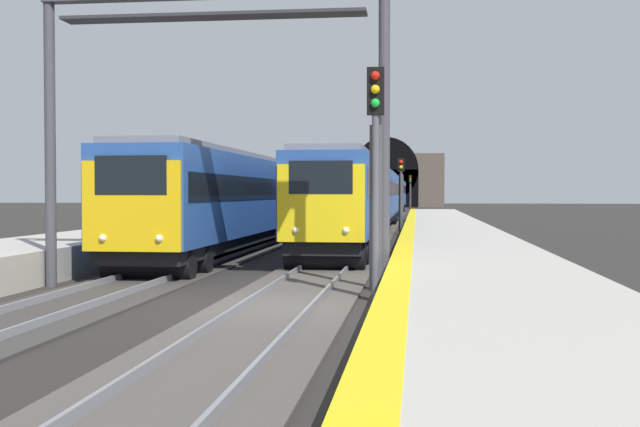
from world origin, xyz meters
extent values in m
plane|color=#282623|center=(0.00, 0.00, 0.00)|extent=(320.00, 320.00, 0.00)
cube|color=#ADA89E|center=(0.00, -4.18, 0.46)|extent=(112.00, 3.94, 0.93)
cube|color=yellow|center=(0.00, -2.47, 0.93)|extent=(112.00, 0.50, 0.01)
cube|color=#4C4742|center=(0.00, 0.00, 0.03)|extent=(160.00, 2.96, 0.06)
cube|color=gray|center=(0.00, 0.72, 0.14)|extent=(160.00, 0.07, 0.15)
cube|color=gray|center=(0.00, -0.72, 0.14)|extent=(160.00, 0.07, 0.15)
cube|color=#383533|center=(0.00, 4.55, 0.03)|extent=(160.00, 2.97, 0.06)
cube|color=gray|center=(0.00, 5.27, 0.14)|extent=(160.00, 0.07, 0.15)
cube|color=gray|center=(0.00, 3.83, 0.14)|extent=(160.00, 0.07, 0.15)
cube|color=#264C99|center=(16.66, 0.00, 2.33)|extent=(19.06, 2.76, 2.75)
cube|color=black|center=(16.66, 0.00, 2.76)|extent=(18.30, 2.79, 0.91)
cube|color=slate|center=(16.66, 0.00, 3.81)|extent=(18.49, 2.35, 0.20)
cube|color=black|center=(16.66, 0.00, 0.78)|extent=(18.68, 2.43, 0.51)
cylinder|color=black|center=(8.15, 0.01, 0.46)|extent=(0.92, 2.51, 0.91)
cylinder|color=black|center=(9.95, 0.01, 0.46)|extent=(0.92, 2.51, 0.91)
cylinder|color=black|center=(23.38, -0.01, 0.46)|extent=(0.92, 2.51, 0.91)
cylinder|color=black|center=(25.18, -0.01, 0.46)|extent=(0.92, 2.51, 0.91)
cube|color=yellow|center=(7.10, 0.02, 2.12)|extent=(0.12, 2.62, 2.31)
cube|color=black|center=(7.05, 0.02, 2.88)|extent=(0.04, 1.91, 0.99)
sphere|color=#F2EACC|center=(7.03, -0.73, 1.31)|extent=(0.20, 0.20, 0.20)
sphere|color=#F2EACC|center=(7.04, 0.77, 1.31)|extent=(0.20, 0.20, 0.20)
cube|color=#264C99|center=(36.40, 0.00, 2.33)|extent=(19.06, 2.76, 2.75)
cube|color=black|center=(36.40, 0.00, 2.67)|extent=(18.30, 2.79, 0.79)
cube|color=slate|center=(36.40, 0.00, 3.81)|extent=(18.49, 2.35, 0.20)
cube|color=black|center=(36.40, 0.00, 0.78)|extent=(18.68, 2.43, 0.51)
cylinder|color=black|center=(28.16, 0.01, 0.46)|extent=(0.92, 2.51, 0.91)
cylinder|color=black|center=(29.96, 0.01, 0.46)|extent=(0.92, 2.51, 0.91)
cylinder|color=black|center=(42.85, -0.01, 0.46)|extent=(0.92, 2.51, 0.91)
cylinder|color=black|center=(44.65, -0.01, 0.46)|extent=(0.92, 2.51, 0.91)
cube|color=#264C99|center=(56.14, 0.00, 2.33)|extent=(19.06, 2.76, 2.75)
cube|color=black|center=(56.14, 0.00, 2.60)|extent=(18.30, 2.79, 0.82)
cube|color=slate|center=(56.14, 0.00, 3.81)|extent=(18.49, 2.35, 0.20)
cube|color=black|center=(56.14, 0.00, 0.78)|extent=(18.68, 2.43, 0.51)
cylinder|color=black|center=(47.93, 0.01, 0.46)|extent=(0.92, 2.51, 0.91)
cylinder|color=black|center=(49.73, 0.01, 0.46)|extent=(0.92, 2.51, 0.91)
cylinder|color=black|center=(62.56, -0.01, 0.46)|extent=(0.92, 2.51, 0.91)
cylinder|color=black|center=(64.36, -0.01, 0.46)|extent=(0.92, 2.51, 0.91)
cube|color=#264C99|center=(75.88, 0.00, 2.33)|extent=(19.06, 2.76, 2.75)
cube|color=black|center=(75.88, 0.00, 2.76)|extent=(18.30, 2.79, 0.81)
cube|color=slate|center=(75.88, 0.00, 3.81)|extent=(18.49, 2.35, 0.20)
cube|color=black|center=(75.88, 0.00, 0.78)|extent=(18.68, 2.43, 0.51)
cylinder|color=black|center=(67.56, 0.01, 0.46)|extent=(0.92, 2.51, 0.91)
cylinder|color=black|center=(69.36, 0.01, 0.46)|extent=(0.92, 2.51, 0.91)
cylinder|color=black|center=(82.40, -0.01, 0.46)|extent=(0.92, 2.51, 0.91)
cylinder|color=black|center=(84.20, -0.01, 0.46)|extent=(0.92, 2.51, 0.91)
cube|color=black|center=(36.40, 0.00, 4.36)|extent=(1.30, 1.64, 0.90)
cube|color=#264C99|center=(13.96, 4.55, 2.32)|extent=(20.55, 2.82, 2.85)
cube|color=black|center=(13.96, 4.55, 2.58)|extent=(19.73, 2.85, 0.83)
cube|color=slate|center=(13.96, 4.55, 3.84)|extent=(19.93, 2.40, 0.20)
cube|color=black|center=(13.96, 4.55, 0.72)|extent=(20.14, 2.48, 0.47)
cylinder|color=black|center=(4.92, 4.57, 0.42)|extent=(0.85, 2.55, 0.84)
cylinder|color=black|center=(6.72, 4.56, 0.42)|extent=(0.85, 2.55, 0.84)
cylinder|color=black|center=(21.19, 4.53, 0.42)|extent=(0.85, 2.55, 0.84)
cylinder|color=black|center=(22.99, 4.53, 0.42)|extent=(0.85, 2.55, 0.84)
cube|color=#E5B20F|center=(3.64, 4.57, 2.08)|extent=(0.13, 2.66, 2.38)
cube|color=black|center=(3.59, 4.57, 2.88)|extent=(0.04, 1.94, 1.02)
sphere|color=#F2EACC|center=(3.58, 3.81, 1.24)|extent=(0.20, 0.20, 0.20)
sphere|color=#F2EACC|center=(3.58, 5.33, 1.24)|extent=(0.20, 0.20, 0.20)
cube|color=#264C99|center=(35.10, 4.55, 2.32)|extent=(20.55, 2.82, 2.85)
cube|color=black|center=(35.10, 4.55, 2.56)|extent=(19.73, 2.85, 0.93)
cube|color=slate|center=(35.10, 4.55, 3.84)|extent=(19.93, 2.40, 0.20)
cube|color=black|center=(35.10, 4.55, 0.72)|extent=(20.14, 2.48, 0.47)
cylinder|color=black|center=(26.25, 4.57, 0.42)|extent=(0.85, 2.55, 0.84)
cylinder|color=black|center=(28.05, 4.56, 0.42)|extent=(0.85, 2.55, 0.84)
cylinder|color=black|center=(42.14, 4.53, 0.42)|extent=(0.85, 2.55, 0.84)
cylinder|color=black|center=(43.94, 4.53, 0.42)|extent=(0.85, 2.55, 0.84)
cube|color=#264C99|center=(56.24, 4.55, 2.32)|extent=(20.55, 2.82, 2.85)
cube|color=black|center=(56.24, 4.55, 2.77)|extent=(19.73, 2.85, 0.97)
cube|color=slate|center=(56.24, 4.55, 3.84)|extent=(19.93, 2.40, 0.20)
cube|color=black|center=(56.24, 4.55, 0.72)|extent=(20.14, 2.48, 0.47)
cylinder|color=black|center=(46.95, 4.57, 0.42)|extent=(0.85, 2.55, 0.84)
cylinder|color=black|center=(48.75, 4.56, 0.42)|extent=(0.85, 2.55, 0.84)
cylinder|color=black|center=(63.72, 4.53, 0.42)|extent=(0.85, 2.55, 0.84)
cylinder|color=black|center=(65.52, 4.53, 0.42)|extent=(0.85, 2.55, 0.84)
cube|color=black|center=(35.10, 4.55, 4.39)|extent=(1.30, 1.67, 0.90)
cylinder|color=#4C4C54|center=(1.38, -1.90, 2.08)|extent=(0.16, 0.16, 4.16)
cube|color=black|center=(1.38, -1.90, 4.68)|extent=(0.20, 0.38, 1.05)
cube|color=#4C4C54|center=(1.52, -1.90, 2.08)|extent=(0.04, 0.28, 3.74)
sphere|color=red|center=(1.25, -1.90, 5.01)|extent=(0.20, 0.20, 0.20)
sphere|color=yellow|center=(1.25, -1.90, 4.71)|extent=(0.20, 0.20, 0.20)
sphere|color=green|center=(1.25, -1.90, 4.41)|extent=(0.20, 0.20, 0.20)
cylinder|color=#38383D|center=(29.51, -1.90, 1.82)|extent=(0.16, 0.16, 3.63)
cube|color=black|center=(29.51, -1.90, 4.01)|extent=(0.20, 0.38, 0.75)
cube|color=#38383D|center=(29.65, -1.90, 1.82)|extent=(0.04, 0.28, 3.27)
sphere|color=red|center=(29.38, -1.90, 4.18)|extent=(0.20, 0.20, 0.20)
sphere|color=yellow|center=(29.38, -1.90, 3.88)|extent=(0.20, 0.20, 0.20)
cylinder|color=#38383D|center=(90.03, -1.90, 1.83)|extent=(0.16, 0.16, 3.67)
cube|color=black|center=(90.03, -1.90, 4.19)|extent=(0.20, 0.38, 1.05)
cube|color=#38383D|center=(90.17, -1.90, 1.83)|extent=(0.04, 0.28, 3.30)
sphere|color=red|center=(89.90, -1.90, 4.52)|extent=(0.20, 0.20, 0.20)
sphere|color=yellow|center=(89.90, -1.90, 4.22)|extent=(0.20, 0.20, 0.20)
sphere|color=green|center=(89.90, -1.90, 3.92)|extent=(0.20, 0.20, 0.20)
cylinder|color=#3F3F47|center=(3.18, 6.56, 3.64)|extent=(0.28, 0.28, 7.29)
cylinder|color=#3F3F47|center=(3.18, -2.02, 3.64)|extent=(0.28, 0.28, 7.29)
cube|color=#2D2D33|center=(3.18, 2.27, 6.84)|extent=(0.70, 7.72, 0.08)
cube|color=#51473D|center=(113.71, 2.27, 4.37)|extent=(2.14, 18.85, 8.73)
cube|color=black|center=(112.59, 2.27, 3.06)|extent=(0.12, 10.56, 6.11)
cylinder|color=black|center=(112.59, 2.27, 6.11)|extent=(0.12, 10.56, 10.56)
cylinder|color=#595B60|center=(68.42, 11.10, 3.60)|extent=(0.22, 0.22, 7.19)
cylinder|color=#595B60|center=(68.42, 10.16, 6.59)|extent=(0.08, 1.88, 0.08)
camera|label=1|loc=(-16.32, -2.82, 2.44)|focal=44.69mm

